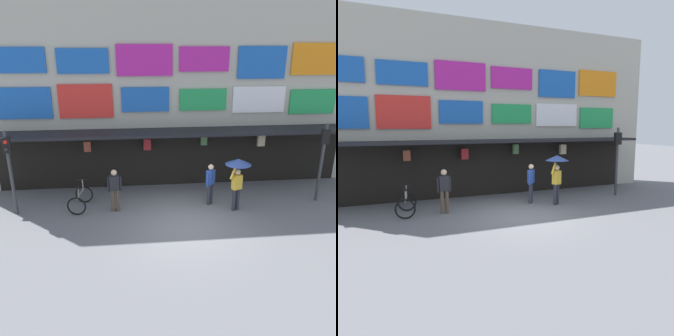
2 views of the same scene
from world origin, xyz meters
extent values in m
plane|color=slate|center=(0.00, 0.00, 0.00)|extent=(80.00, 80.00, 0.00)
cube|color=#B2AD9E|center=(0.00, 4.60, 4.00)|extent=(18.00, 1.20, 8.00)
cube|color=black|center=(0.00, 3.30, 2.60)|extent=(15.30, 1.40, 0.12)
cube|color=blue|center=(-3.69, 3.95, 5.44)|extent=(2.06, 0.08, 0.98)
cube|color=#B71E93|center=(-1.23, 3.95, 5.46)|extent=(2.29, 0.08, 1.23)
cube|color=#B71E93|center=(1.23, 3.95, 5.50)|extent=(2.08, 0.08, 0.98)
cube|color=blue|center=(3.69, 3.95, 5.35)|extent=(2.07, 0.08, 1.31)
cube|color=orange|center=(6.15, 3.95, 5.49)|extent=(2.34, 0.08, 1.30)
cube|color=blue|center=(-6.15, 3.95, 3.80)|extent=(2.17, 0.08, 1.28)
cube|color=red|center=(-3.69, 3.95, 3.85)|extent=(2.21, 0.08, 1.38)
cube|color=blue|center=(-1.23, 3.95, 3.89)|extent=(2.00, 0.08, 1.02)
cube|color=green|center=(1.23, 3.95, 3.84)|extent=(2.01, 0.08, 0.91)
cube|color=white|center=(3.69, 3.95, 3.82)|extent=(2.32, 0.08, 1.12)
cube|color=green|center=(6.15, 3.95, 3.69)|extent=(2.09, 0.08, 1.06)
cylinder|color=black|center=(-3.69, 3.41, 2.41)|extent=(0.02, 0.02, 0.26)
cube|color=brown|center=(-3.69, 3.41, 2.07)|extent=(0.28, 0.17, 0.43)
cylinder|color=black|center=(-1.20, 3.60, 2.41)|extent=(0.02, 0.02, 0.27)
cube|color=maroon|center=(-1.20, 3.60, 2.03)|extent=(0.31, 0.19, 0.47)
cylinder|color=black|center=(1.24, 3.52, 2.48)|extent=(0.02, 0.02, 0.12)
cube|color=#477042|center=(1.24, 3.52, 2.19)|extent=(0.27, 0.16, 0.45)
cylinder|color=black|center=(3.74, 3.40, 2.45)|extent=(0.02, 0.02, 0.18)
cube|color=tan|center=(3.74, 3.40, 2.12)|extent=(0.31, 0.19, 0.47)
cube|color=black|center=(0.00, 3.98, 1.25)|extent=(15.30, 0.04, 2.50)
cylinder|color=#38383D|center=(5.61, 1.63, 1.60)|extent=(0.12, 0.12, 3.20)
cube|color=black|center=(5.61, 1.63, 2.70)|extent=(0.33, 0.31, 0.56)
sphere|color=red|center=(5.65, 1.76, 2.83)|extent=(0.15, 0.15, 0.15)
sphere|color=black|center=(5.65, 1.76, 2.57)|extent=(0.15, 0.15, 0.15)
torus|color=black|center=(-3.83, 2.36, 0.36)|extent=(0.72, 0.15, 0.72)
torus|color=black|center=(-3.97, 1.27, 0.36)|extent=(0.72, 0.15, 0.72)
cylinder|color=#A3998E|center=(-3.90, 1.82, 0.61)|extent=(0.18, 0.99, 0.05)
cylinder|color=#A3998E|center=(-3.92, 1.65, 0.78)|extent=(0.04, 0.04, 0.35)
cube|color=black|center=(-3.92, 1.65, 0.97)|extent=(0.12, 0.21, 0.06)
cylinder|color=#A3998E|center=(-3.84, 2.28, 0.78)|extent=(0.04, 0.04, 0.50)
cylinder|color=black|center=(-3.84, 2.28, 1.03)|extent=(0.44, 0.09, 0.04)
cylinder|color=#2D2D38|center=(2.14, 1.14, 0.44)|extent=(0.14, 0.14, 0.88)
cylinder|color=#2D2D38|center=(1.97, 1.06, 0.44)|extent=(0.14, 0.14, 0.88)
cube|color=gold|center=(2.06, 1.10, 1.16)|extent=(0.42, 0.35, 0.56)
sphere|color=beige|center=(2.06, 1.10, 1.57)|extent=(0.22, 0.22, 0.22)
cylinder|color=gold|center=(2.26, 1.19, 1.11)|extent=(0.09, 0.09, 0.56)
cylinder|color=gold|center=(1.85, 1.01, 1.56)|extent=(0.23, 0.09, 0.48)
cylinder|color=#4C3823|center=(1.85, 1.01, 1.67)|extent=(0.02, 0.02, 0.55)
cone|color=#334C99|center=(2.06, 1.10, 1.97)|extent=(0.96, 0.96, 0.22)
cylinder|color=brown|center=(-2.63, 1.47, 0.44)|extent=(0.14, 0.14, 0.88)
cylinder|color=brown|center=(-2.45, 1.48, 0.44)|extent=(0.14, 0.14, 0.88)
cube|color=#232328|center=(-2.54, 1.48, 1.16)|extent=(0.37, 0.23, 0.56)
sphere|color=beige|center=(-2.54, 1.48, 1.57)|extent=(0.22, 0.22, 0.22)
cylinder|color=#232328|center=(-2.76, 1.47, 1.11)|extent=(0.09, 0.09, 0.56)
cylinder|color=#232328|center=(-2.32, 1.48, 1.11)|extent=(0.09, 0.09, 0.56)
cylinder|color=#2D2D38|center=(1.12, 1.66, 0.44)|extent=(0.14, 0.14, 0.88)
cylinder|color=#2D2D38|center=(1.24, 1.79, 0.44)|extent=(0.14, 0.14, 0.88)
cube|color=#28479E|center=(1.18, 1.72, 1.16)|extent=(0.40, 0.41, 0.56)
sphere|color=beige|center=(1.18, 1.72, 1.57)|extent=(0.22, 0.22, 0.22)
cylinder|color=#28479E|center=(1.03, 1.56, 1.11)|extent=(0.09, 0.09, 0.56)
cylinder|color=#28479E|center=(1.33, 1.89, 1.11)|extent=(0.09, 0.09, 0.56)
camera|label=1|loc=(-1.73, -10.47, 5.93)|focal=36.36mm
camera|label=2|loc=(-4.66, -10.09, 3.27)|focal=33.67mm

